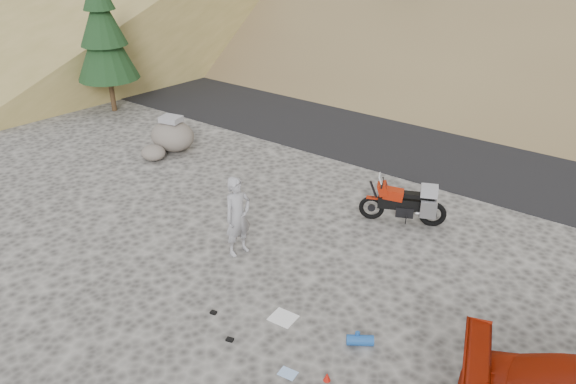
# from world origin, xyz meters

# --- Properties ---
(ground) EXTENTS (140.00, 140.00, 0.00)m
(ground) POSITION_xyz_m (0.00, 0.00, 0.00)
(ground) COLOR #3C3A38
(ground) RESTS_ON ground
(road) EXTENTS (120.00, 7.00, 0.05)m
(road) POSITION_xyz_m (0.00, 9.00, 0.00)
(road) COLOR black
(road) RESTS_ON ground
(conifer_verge) EXTENTS (2.20, 2.20, 5.04)m
(conifer_verge) POSITION_xyz_m (-11.00, 4.50, 2.89)
(conifer_verge) COLOR #352113
(conifer_verge) RESTS_ON ground
(motorcycle) EXTENTS (1.98, 1.07, 1.25)m
(motorcycle) POSITION_xyz_m (1.39, 3.33, 0.53)
(motorcycle) COLOR black
(motorcycle) RESTS_ON ground
(man) EXTENTS (0.56, 0.75, 1.84)m
(man) POSITION_xyz_m (-1.05, -0.03, 0.00)
(man) COLOR gray
(man) RESTS_ON ground
(boulder) EXTENTS (1.46, 1.24, 1.12)m
(boulder) POSITION_xyz_m (-6.48, 3.18, 0.49)
(boulder) COLOR #5C564F
(boulder) RESTS_ON ground
(small_rock) EXTENTS (0.97, 0.92, 0.46)m
(small_rock) POSITION_xyz_m (-6.41, 2.29, 0.23)
(small_rock) COLOR #5C564F
(small_rock) RESTS_ON ground
(gear_white_cloth) EXTENTS (0.50, 0.45, 0.02)m
(gear_white_cloth) POSITION_xyz_m (1.07, -1.27, 0.01)
(gear_white_cloth) COLOR white
(gear_white_cloth) RESTS_ON ground
(gear_blue_mat) EXTENTS (0.51, 0.42, 0.19)m
(gear_blue_mat) POSITION_xyz_m (2.59, -1.04, 0.10)
(gear_blue_mat) COLOR #194C9A
(gear_blue_mat) RESTS_ON ground
(gear_bottle) EXTENTS (0.11, 0.11, 0.23)m
(gear_bottle) POSITION_xyz_m (2.53, -1.03, 0.12)
(gear_bottle) COLOR #194C9A
(gear_bottle) RESTS_ON ground
(gear_funnel) EXTENTS (0.16, 0.16, 0.16)m
(gear_funnel) POSITION_xyz_m (2.57, -2.09, 0.08)
(gear_funnel) COLOR #B6160C
(gear_funnel) RESTS_ON ground
(gear_glove_a) EXTENTS (0.15, 0.13, 0.04)m
(gear_glove_a) POSITION_xyz_m (0.65, -2.32, 0.02)
(gear_glove_a) COLOR black
(gear_glove_a) RESTS_ON ground
(gear_glove_b) EXTENTS (0.13, 0.11, 0.04)m
(gear_glove_b) POSITION_xyz_m (-0.09, -1.94, 0.02)
(gear_glove_b) COLOR black
(gear_glove_b) RESTS_ON ground
(gear_blue_cloth) EXTENTS (0.32, 0.25, 0.01)m
(gear_blue_cloth) POSITION_xyz_m (1.96, -2.35, 0.01)
(gear_blue_cloth) COLOR #96B8E8
(gear_blue_cloth) RESTS_ON ground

